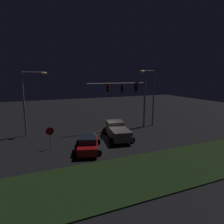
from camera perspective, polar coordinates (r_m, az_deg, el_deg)
ground_plane at (r=22.66m, az=-1.62°, el=-7.66°), size 80.00×80.00×0.00m
grass_median at (r=15.47m, az=10.61°, el=-16.69°), size 24.08×5.94×0.10m
pickup_truck at (r=22.35m, az=1.46°, el=-5.24°), size 3.49×5.66×1.80m
car_sedan at (r=18.88m, az=-7.03°, el=-9.16°), size 3.27×4.73×1.51m
traffic_signal_gantry at (r=26.01m, az=5.02°, el=5.71°), size 8.32×0.56×6.50m
street_lamp_left at (r=24.76m, az=-23.13°, el=4.59°), size 2.88×0.44×7.63m
street_lamp_right at (r=27.73m, az=11.29°, el=6.01°), size 2.37×0.44×7.90m
stop_sign at (r=19.79m, az=-17.69°, el=-6.16°), size 0.76×0.08×2.23m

